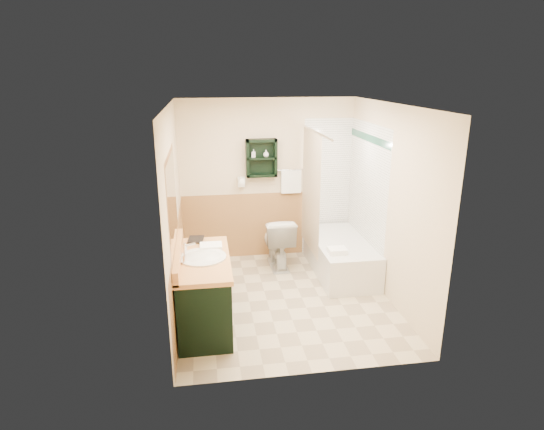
{
  "coord_description": "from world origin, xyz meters",
  "views": [
    {
      "loc": [
        -0.94,
        -5.08,
        2.76
      ],
      "look_at": [
        -0.13,
        0.2,
        1.06
      ],
      "focal_mm": 30.0,
      "sensor_mm": 36.0,
      "label": 1
    }
  ],
  "objects_px": {
    "hair_dryer": "(241,182)",
    "wall_shelf": "(261,158)",
    "soap_bottle_a": "(254,155)",
    "vanity": "(204,292)",
    "bathtub": "(340,257)",
    "toilet": "(278,242)",
    "soap_bottle_b": "(266,154)",
    "vanity_book": "(188,231)"
  },
  "relations": [
    {
      "from": "toilet",
      "to": "soap_bottle_b",
      "type": "xyz_separation_m",
      "value": [
        -0.11,
        0.36,
        1.23
      ]
    },
    {
      "from": "wall_shelf",
      "to": "vanity",
      "type": "relative_size",
      "value": 0.43
    },
    {
      "from": "bathtub",
      "to": "vanity_book",
      "type": "height_order",
      "value": "vanity_book"
    },
    {
      "from": "vanity_book",
      "to": "soap_bottle_b",
      "type": "distance_m",
      "value": 1.84
    },
    {
      "from": "wall_shelf",
      "to": "soap_bottle_a",
      "type": "distance_m",
      "value": 0.12
    },
    {
      "from": "soap_bottle_b",
      "to": "wall_shelf",
      "type": "bearing_deg",
      "value": 175.7
    },
    {
      "from": "bathtub",
      "to": "toilet",
      "type": "height_order",
      "value": "toilet"
    },
    {
      "from": "hair_dryer",
      "to": "toilet",
      "type": "relative_size",
      "value": 0.31
    },
    {
      "from": "bathtub",
      "to": "soap_bottle_b",
      "type": "xyz_separation_m",
      "value": [
        -0.96,
        0.73,
        1.36
      ]
    },
    {
      "from": "bathtub",
      "to": "soap_bottle_b",
      "type": "relative_size",
      "value": 14.5
    },
    {
      "from": "vanity_book",
      "to": "vanity",
      "type": "bearing_deg",
      "value": -67.33
    },
    {
      "from": "toilet",
      "to": "wall_shelf",
      "type": "bearing_deg",
      "value": -65.12
    },
    {
      "from": "wall_shelf",
      "to": "bathtub",
      "type": "bearing_deg",
      "value": -35.74
    },
    {
      "from": "wall_shelf",
      "to": "toilet",
      "type": "height_order",
      "value": "wall_shelf"
    },
    {
      "from": "hair_dryer",
      "to": "soap_bottle_b",
      "type": "height_order",
      "value": "soap_bottle_b"
    },
    {
      "from": "bathtub",
      "to": "toilet",
      "type": "distance_m",
      "value": 0.93
    },
    {
      "from": "soap_bottle_a",
      "to": "wall_shelf",
      "type": "bearing_deg",
      "value": 2.51
    },
    {
      "from": "hair_dryer",
      "to": "toilet",
      "type": "height_order",
      "value": "hair_dryer"
    },
    {
      "from": "hair_dryer",
      "to": "soap_bottle_a",
      "type": "height_order",
      "value": "soap_bottle_a"
    },
    {
      "from": "wall_shelf",
      "to": "soap_bottle_a",
      "type": "bearing_deg",
      "value": -177.49
    },
    {
      "from": "wall_shelf",
      "to": "bathtub",
      "type": "distance_m",
      "value": 1.82
    },
    {
      "from": "bathtub",
      "to": "soap_bottle_a",
      "type": "bearing_deg",
      "value": 147.26
    },
    {
      "from": "soap_bottle_a",
      "to": "vanity",
      "type": "bearing_deg",
      "value": -112.89
    },
    {
      "from": "wall_shelf",
      "to": "soap_bottle_b",
      "type": "height_order",
      "value": "wall_shelf"
    },
    {
      "from": "wall_shelf",
      "to": "soap_bottle_a",
      "type": "relative_size",
      "value": 4.72
    },
    {
      "from": "vanity",
      "to": "toilet",
      "type": "height_order",
      "value": "vanity"
    },
    {
      "from": "wall_shelf",
      "to": "vanity",
      "type": "height_order",
      "value": "wall_shelf"
    },
    {
      "from": "toilet",
      "to": "vanity_book",
      "type": "distance_m",
      "value": 1.65
    },
    {
      "from": "vanity",
      "to": "soap_bottle_a",
      "type": "distance_m",
      "value": 2.33
    },
    {
      "from": "vanity_book",
      "to": "soap_bottle_b",
      "type": "height_order",
      "value": "soap_bottle_b"
    },
    {
      "from": "hair_dryer",
      "to": "toilet",
      "type": "xyz_separation_m",
      "value": [
        0.48,
        -0.39,
        -0.83
      ]
    },
    {
      "from": "bathtub",
      "to": "toilet",
      "type": "xyz_separation_m",
      "value": [
        -0.84,
        0.37,
        0.13
      ]
    },
    {
      "from": "soap_bottle_a",
      "to": "vanity_book",
      "type": "bearing_deg",
      "value": -126.15
    },
    {
      "from": "toilet",
      "to": "hair_dryer",
      "type": "bearing_deg",
      "value": -40.56
    },
    {
      "from": "hair_dryer",
      "to": "vanity",
      "type": "relative_size",
      "value": 0.19
    },
    {
      "from": "hair_dryer",
      "to": "wall_shelf",
      "type": "bearing_deg",
      "value": -4.76
    },
    {
      "from": "vanity",
      "to": "wall_shelf",
      "type": "bearing_deg",
      "value": 64.24
    },
    {
      "from": "hair_dryer",
      "to": "soap_bottle_b",
      "type": "relative_size",
      "value": 2.32
    },
    {
      "from": "toilet",
      "to": "bathtub",
      "type": "bearing_deg",
      "value": 155.01
    },
    {
      "from": "hair_dryer",
      "to": "soap_bottle_b",
      "type": "xyz_separation_m",
      "value": [
        0.37,
        -0.03,
        0.41
      ]
    },
    {
      "from": "vanity",
      "to": "soap_bottle_b",
      "type": "bearing_deg",
      "value": 62.53
    },
    {
      "from": "vanity",
      "to": "bathtub",
      "type": "xyz_separation_m",
      "value": [
        1.92,
        1.12,
        -0.16
      ]
    }
  ]
}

